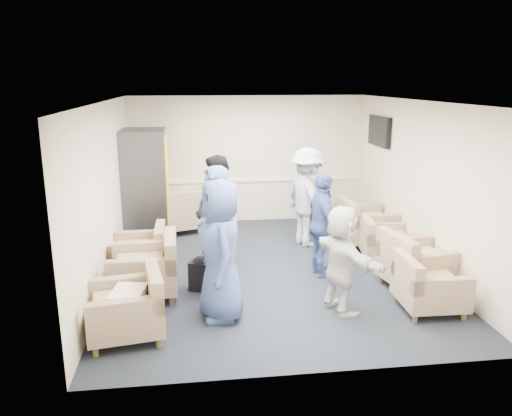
{
  "coord_description": "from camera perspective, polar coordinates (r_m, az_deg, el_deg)",
  "views": [
    {
      "loc": [
        -1.19,
        -7.57,
        3.02
      ],
      "look_at": [
        -0.18,
        0.2,
        1.0
      ],
      "focal_mm": 35.0,
      "sensor_mm": 36.0,
      "label": 1
    }
  ],
  "objects": [
    {
      "name": "armchair_corner",
      "position": [
        10.24,
        -8.97,
        -0.68
      ],
      "size": [
        1.21,
        1.21,
        0.75
      ],
      "rotation": [
        0.0,
        0.0,
        3.48
      ],
      "color": "#8D745B",
      "rests_on": "floor"
    },
    {
      "name": "person_back_left",
      "position": [
        8.36,
        -4.34,
        -0.19
      ],
      "size": [
        1.02,
        1.1,
        1.82
      ],
      "primitive_type": "imported",
      "rotation": [
        0.0,
        0.0,
        -1.09
      ],
      "color": "black",
      "rests_on": "floor"
    },
    {
      "name": "right_wall",
      "position": [
        8.58,
        18.27,
        2.51
      ],
      "size": [
        0.02,
        6.0,
        2.7
      ],
      "primitive_type": "cube",
      "color": "beige",
      "rests_on": "floor"
    },
    {
      "name": "armchair_right_midnear",
      "position": [
        7.74,
        17.66,
        -6.29
      ],
      "size": [
        1.07,
        1.07,
        0.74
      ],
      "rotation": [
        0.0,
        0.0,
        1.74
      ],
      "color": "#8D745B",
      "rests_on": "floor"
    },
    {
      "name": "left_wall",
      "position": [
        7.86,
        -16.8,
        1.57
      ],
      "size": [
        0.02,
        6.0,
        2.7
      ],
      "primitive_type": "cube",
      "color": "beige",
      "rests_on": "floor"
    },
    {
      "name": "armchair_left_mid",
      "position": [
        7.35,
        -12.17,
        -6.98
      ],
      "size": [
        0.96,
        0.96,
        0.75
      ],
      "rotation": [
        0.0,
        0.0,
        -1.54
      ],
      "color": "#8D745B",
      "rests_on": "floor"
    },
    {
      "name": "person_mid_right",
      "position": [
        7.82,
        7.57,
        -1.95
      ],
      "size": [
        0.49,
        1.0,
        1.65
      ],
      "primitive_type": "imported",
      "rotation": [
        0.0,
        0.0,
        1.67
      ],
      "color": "#3B508D",
      "rests_on": "floor"
    },
    {
      "name": "person_front_left",
      "position": [
        6.36,
        -4.07,
        -4.85
      ],
      "size": [
        0.69,
        0.97,
        1.84
      ],
      "primitive_type": "imported",
      "rotation": [
        0.0,
        0.0,
        -1.45
      ],
      "color": "#3B508D",
      "rests_on": "floor"
    },
    {
      "name": "chair_rail",
      "position": [
        10.82,
        -0.92,
        3.18
      ],
      "size": [
        4.98,
        0.04,
        0.06
      ],
      "primitive_type": "cube",
      "color": "white",
      "rests_on": "back_wall"
    },
    {
      "name": "person_mid_left",
      "position": [
        7.04,
        -4.89,
        -2.76
      ],
      "size": [
        0.51,
        0.72,
        1.89
      ],
      "primitive_type": "imported",
      "rotation": [
        0.0,
        0.0,
        -1.66
      ],
      "color": "#3B508D",
      "rests_on": "floor"
    },
    {
      "name": "person_back_right",
      "position": [
        9.23,
        5.91,
        1.22
      ],
      "size": [
        1.04,
        1.34,
        1.83
      ],
      "primitive_type": "imported",
      "rotation": [
        0.0,
        0.0,
        1.92
      ],
      "color": "silver",
      "rests_on": "floor"
    },
    {
      "name": "backpack",
      "position": [
        7.44,
        -6.39,
        -7.32
      ],
      "size": [
        0.36,
        0.31,
        0.53
      ],
      "rotation": [
        0.0,
        0.0,
        -0.33
      ],
      "color": "black",
      "rests_on": "floor"
    },
    {
      "name": "pillow",
      "position": [
        6.2,
        -14.4,
        -9.68
      ],
      "size": [
        0.45,
        0.55,
        0.14
      ],
      "primitive_type": "cube",
      "rotation": [
        0.0,
        0.0,
        -1.73
      ],
      "color": "white",
      "rests_on": "armchair_left_near"
    },
    {
      "name": "front_wall",
      "position": [
        5.01,
        6.84,
        -5.15
      ],
      "size": [
        5.0,
        0.02,
        2.7
      ],
      "primitive_type": "cube",
      "color": "beige",
      "rests_on": "floor"
    },
    {
      "name": "armchair_right_near",
      "position": [
        7.13,
        18.88,
        -8.61
      ],
      "size": [
        0.83,
        0.83,
        0.65
      ],
      "rotation": [
        0.0,
        0.0,
        1.54
      ],
      "color": "#8D745B",
      "rests_on": "floor"
    },
    {
      "name": "ceiling",
      "position": [
        7.66,
        1.59,
        12.07
      ],
      "size": [
        6.0,
        6.0,
        0.0
      ],
      "primitive_type": "plane",
      "rotation": [
        3.14,
        0.0,
        0.0
      ],
      "color": "silver",
      "rests_on": "back_wall"
    },
    {
      "name": "floor",
      "position": [
        8.23,
        1.46,
        -7.06
      ],
      "size": [
        6.0,
        6.0,
        0.0
      ],
      "primitive_type": "plane",
      "color": "black",
      "rests_on": "ground"
    },
    {
      "name": "back_wall",
      "position": [
        10.76,
        -0.95,
        5.55
      ],
      "size": [
        5.0,
        0.02,
        2.7
      ],
      "primitive_type": "cube",
      "color": "beige",
      "rests_on": "floor"
    },
    {
      "name": "tv",
      "position": [
        10.09,
        13.88,
        8.52
      ],
      "size": [
        0.1,
        1.0,
        0.58
      ],
      "color": "black",
      "rests_on": "right_wall"
    },
    {
      "name": "armchair_right_far",
      "position": [
        9.55,
        12.04,
        -1.96
      ],
      "size": [
        0.97,
        0.97,
        0.74
      ],
      "rotation": [
        0.0,
        0.0,
        1.62
      ],
      "color": "#8D745B",
      "rests_on": "floor"
    },
    {
      "name": "vending_machine",
      "position": [
        9.81,
        -12.52,
        2.61
      ],
      "size": [
        0.86,
        1.0,
        2.12
      ],
      "color": "#46464D",
      "rests_on": "floor"
    },
    {
      "name": "armchair_left_far",
      "position": [
        8.2,
        -12.84,
        -5.08
      ],
      "size": [
        0.82,
        0.82,
        0.66
      ],
      "rotation": [
        0.0,
        0.0,
        -1.57
      ],
      "color": "#8D745B",
      "rests_on": "floor"
    },
    {
      "name": "armchair_left_near",
      "position": [
        6.29,
        -14.19,
        -11.18
      ],
      "size": [
        1.0,
        1.0,
        0.69
      ],
      "rotation": [
        0.0,
        0.0,
        -1.41
      ],
      "color": "#8D745B",
      "rests_on": "floor"
    },
    {
      "name": "armchair_right_midfar",
      "position": [
        8.82,
        14.28,
        -3.86
      ],
      "size": [
        0.9,
        0.9,
        0.63
      ],
      "rotation": [
        0.0,
        0.0,
        1.42
      ],
      "color": "#8D745B",
      "rests_on": "floor"
    },
    {
      "name": "person_front_right",
      "position": [
        6.68,
        9.75,
        -5.8
      ],
      "size": [
        0.83,
        1.42,
        1.46
      ],
      "primitive_type": "imported",
      "rotation": [
        0.0,
        0.0,
        1.89
      ],
      "color": "silver",
      "rests_on": "floor"
    }
  ]
}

